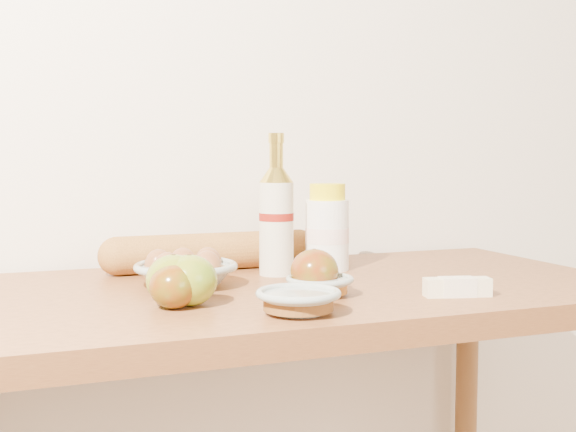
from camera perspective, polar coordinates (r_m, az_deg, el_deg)
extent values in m
cube|color=white|center=(1.53, -4.88, 11.59)|extent=(3.50, 0.02, 2.60)
cube|color=#965B30|center=(1.23, -0.50, -6.40)|extent=(1.20, 0.60, 0.04)
cylinder|color=beige|center=(1.32, -0.93, -1.02)|extent=(0.06, 0.06, 0.17)
cylinder|color=maroon|center=(1.32, -0.93, -0.05)|extent=(0.06, 0.06, 0.01)
cone|color=gold|center=(1.31, -0.93, 3.26)|extent=(0.06, 0.06, 0.03)
cylinder|color=gold|center=(1.31, -0.93, 4.82)|extent=(0.03, 0.03, 0.04)
cylinder|color=gold|center=(1.31, -0.94, 6.19)|extent=(0.03, 0.03, 0.02)
cylinder|color=white|center=(1.38, 3.12, -1.51)|extent=(0.09, 0.09, 0.13)
cylinder|color=#FDDDD4|center=(1.38, 3.12, -1.51)|extent=(0.09, 0.09, 0.03)
cylinder|color=yellow|center=(1.37, 3.13, 1.92)|extent=(0.07, 0.07, 0.03)
torus|color=#93A19B|center=(1.22, -8.07, -3.96)|extent=(0.19, 0.19, 0.01)
ellipsoid|color=brown|center=(1.20, -9.50, -4.27)|extent=(0.05, 0.05, 0.06)
ellipsoid|color=brown|center=(1.21, -6.41, -4.16)|extent=(0.05, 0.05, 0.06)
ellipsoid|color=brown|center=(1.25, -8.31, -3.87)|extent=(0.05, 0.05, 0.06)
ellipsoid|color=brown|center=(1.24, -10.19, -3.98)|extent=(0.05, 0.05, 0.06)
ellipsoid|color=brown|center=(1.25, -6.35, -3.84)|extent=(0.05, 0.05, 0.06)
cylinder|color=#B87D38|center=(1.39, -6.00, -2.80)|extent=(0.36, 0.07, 0.07)
sphere|color=#B87D38|center=(1.35, -13.33, -3.10)|extent=(0.07, 0.07, 0.07)
sphere|color=#B87D38|center=(1.45, 0.86, -2.48)|extent=(0.07, 0.07, 0.07)
ellipsoid|color=olive|center=(1.07, -9.00, -5.02)|extent=(0.10, 0.10, 0.08)
cylinder|color=#493118|center=(1.06, -9.02, -3.33)|extent=(0.01, 0.01, 0.01)
ellipsoid|color=maroon|center=(1.05, -9.01, -5.50)|extent=(0.07, 0.07, 0.06)
cylinder|color=#4E381A|center=(1.04, -9.03, -4.02)|extent=(0.01, 0.01, 0.01)
ellipsoid|color=#98080E|center=(1.15, 2.10, -4.38)|extent=(0.10, 0.10, 0.07)
cylinder|color=#53341B|center=(1.15, 2.10, -2.90)|extent=(0.01, 0.01, 0.01)
torus|color=#99A7A2|center=(1.00, 0.82, -6.12)|extent=(0.15, 0.15, 0.01)
cylinder|color=brown|center=(1.01, 0.82, -6.81)|extent=(0.12, 0.12, 0.02)
torus|color=#95A29C|center=(1.13, 2.53, -5.01)|extent=(0.14, 0.14, 0.01)
cylinder|color=brown|center=(1.14, 2.53, -5.56)|extent=(0.11, 0.11, 0.02)
cube|color=beige|center=(1.16, 13.23, -5.50)|extent=(0.11, 0.05, 0.03)
cube|color=silver|center=(1.16, 13.23, -5.50)|extent=(0.06, 0.04, 0.03)
ellipsoid|color=olive|center=(1.06, -7.79, -5.06)|extent=(0.10, 0.10, 0.08)
cylinder|color=#493118|center=(1.06, -7.81, -3.36)|extent=(0.01, 0.01, 0.01)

